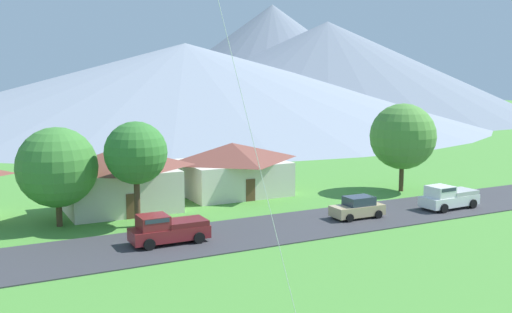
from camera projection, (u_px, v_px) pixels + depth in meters
road_strip at (165, 244)px, 39.47m from camera, size 160.00×7.73×0.08m
mountain_far_east_ridge at (327, 68)px, 164.10m from camera, size 111.90×111.90×25.40m
mountain_west_ridge at (186, 83)px, 138.82m from camera, size 135.23×135.23×18.27m
mountain_far_west_ridge at (272, 56)px, 197.94m from camera, size 95.09×95.09×33.87m
house_leftmost at (120, 178)px, 48.92m from camera, size 9.45×6.99×5.30m
house_right_center at (232, 167)px, 55.85m from camera, size 10.04×8.22×4.84m
tree_near_left at (136, 153)px, 43.32m from camera, size 4.61×4.61×7.84m
tree_left_of_center at (403, 136)px, 56.69m from camera, size 6.30×6.30×8.47m
tree_right_of_center at (57, 167)px, 43.58m from camera, size 5.93×5.93×7.41m
parked_car_tan_west_end at (358, 208)px, 46.38m from camera, size 4.24×2.15×1.68m
pickup_truck_maroon_west_side at (167, 229)px, 39.36m from camera, size 5.21×2.35×1.99m
pickup_truck_white_east_side at (448, 197)px, 49.54m from camera, size 5.28×2.48×1.99m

